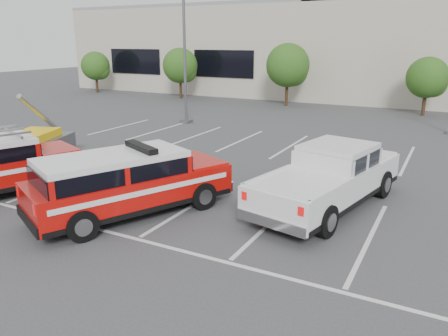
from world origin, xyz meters
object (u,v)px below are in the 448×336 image
at_px(tree_left, 181,67).
at_px(white_pickup, 329,183).
at_px(convention_building, 380,44).
at_px(fire_chief_suv, 128,187).
at_px(tree_mid_left, 289,67).
at_px(tree_far_left, 97,67).
at_px(light_pole_left, 184,38).
at_px(utility_rig, 33,148).
at_px(tree_mid_right, 429,79).

relative_size(tree_left, white_pickup, 0.67).
relative_size(convention_building, fire_chief_suv, 9.60).
bearing_deg(fire_chief_suv, tree_mid_left, 123.92).
xyz_separation_m(tree_far_left, light_pole_left, (16.91, -10.05, 2.68)).
height_order(tree_far_left, white_pickup, tree_far_left).
height_order(light_pole_left, white_pickup, light_pole_left).
bearing_deg(tree_mid_left, convention_building, 62.60).
distance_m(convention_building, utility_rig, 32.28).
relative_size(tree_left, tree_mid_left, 0.91).
bearing_deg(tree_far_left, utility_rig, -52.38).
distance_m(tree_mid_left, tree_mid_right, 10.01).
bearing_deg(tree_mid_left, light_pole_left, -107.10).
distance_m(tree_mid_right, light_pole_left, 16.72).
relative_size(tree_far_left, tree_mid_right, 1.00).
height_order(tree_mid_left, utility_rig, tree_mid_left).
relative_size(convention_building, white_pickup, 9.13).
xyz_separation_m(fire_chief_suv, white_pickup, (5.10, 3.41, -0.08)).
bearing_deg(tree_mid_right, utility_rig, -123.57).
bearing_deg(utility_rig, fire_chief_suv, -39.63).
distance_m(tree_left, white_pickup, 27.58).
distance_m(convention_building, tree_far_left, 27.03).
xyz_separation_m(tree_left, light_pole_left, (6.91, -10.05, 2.41)).
height_order(tree_mid_right, white_pickup, tree_mid_right).
height_order(tree_mid_left, fire_chief_suv, tree_mid_left).
bearing_deg(utility_rig, tree_left, 86.42).
height_order(tree_left, white_pickup, tree_left).
bearing_deg(white_pickup, tree_far_left, 156.77).
height_order(tree_far_left, tree_mid_right, same).
distance_m(convention_building, fire_chief_suv, 33.67).
height_order(convention_building, fire_chief_suv, convention_building).
xyz_separation_m(tree_mid_left, utility_rig, (-3.88, -20.92, -2.45)).
bearing_deg(utility_rig, light_pole_left, 65.97).
height_order(convention_building, tree_mid_left, convention_building).
relative_size(tree_left, light_pole_left, 0.43).
bearing_deg(tree_left, fire_chief_suv, -60.06).
bearing_deg(convention_building, utility_rig, -106.27).
bearing_deg(utility_rig, convention_building, 53.84).
relative_size(convention_building, tree_mid_right, 15.04).
distance_m(tree_far_left, tree_mid_right, 30.00).
bearing_deg(fire_chief_suv, white_pickup, 59.03).
relative_size(convention_building, utility_rig, 14.69).
xyz_separation_m(light_pole_left, white_pickup, (11.78, -10.14, -4.42)).
relative_size(tree_far_left, light_pole_left, 0.39).
bearing_deg(convention_building, tree_left, -146.95).
height_order(tree_mid_left, white_pickup, tree_mid_left).
bearing_deg(fire_chief_suv, tree_left, 145.21).
relative_size(tree_left, tree_mid_right, 1.11).
xyz_separation_m(light_pole_left, fire_chief_suv, (6.68, -13.55, -4.34)).
bearing_deg(tree_far_left, fire_chief_suv, -45.01).
relative_size(convention_building, tree_left, 13.58).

